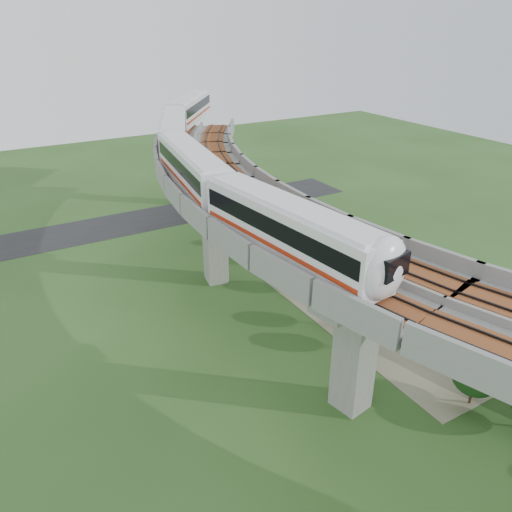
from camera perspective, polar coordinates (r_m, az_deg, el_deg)
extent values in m
plane|color=#2D4E1F|center=(42.66, 0.59, -8.81)|extent=(160.00, 160.00, 0.00)
cube|color=gray|center=(49.02, 16.10, -4.93)|extent=(18.00, 26.00, 0.04)
cube|color=#232326|center=(67.29, -12.59, 4.06)|extent=(60.00, 8.00, 0.03)
cube|color=#99968E|center=(70.52, -6.31, 9.14)|extent=(2.86, 2.93, 8.40)
cube|color=#99968E|center=(69.31, -6.51, 12.94)|extent=(7.21, 5.74, 1.20)
cube|color=#99968E|center=(49.04, -4.69, 1.59)|extent=(2.35, 2.51, 8.40)
cube|color=#99968E|center=(47.28, -4.90, 6.91)|extent=(7.31, 3.58, 1.20)
cube|color=#99968E|center=(33.89, 11.19, -11.02)|extent=(2.35, 2.51, 8.40)
cube|color=#99968E|center=(31.29, 11.94, -3.95)|extent=(7.31, 3.58, 1.20)
cube|color=gray|center=(63.25, -7.02, 12.61)|extent=(16.42, 20.91, 0.80)
cube|color=gray|center=(63.43, -11.05, 13.20)|extent=(8.66, 17.08, 1.00)
cube|color=gray|center=(62.97, -3.05, 13.54)|extent=(8.66, 17.08, 1.00)
cube|color=brown|center=(63.30, -9.08, 12.92)|extent=(10.68, 18.08, 0.12)
cube|color=black|center=(63.28, -9.09, 13.03)|extent=(9.69, 17.59, 0.12)
cube|color=brown|center=(63.07, -5.00, 13.09)|extent=(10.68, 18.08, 0.12)
cube|color=black|center=(63.04, -5.00, 13.20)|extent=(9.69, 17.59, 0.12)
cube|color=gray|center=(45.77, -4.48, 7.60)|extent=(11.77, 20.03, 0.80)
cube|color=gray|center=(44.50, -9.86, 7.98)|extent=(3.22, 18.71, 1.00)
cube|color=gray|center=(46.86, 0.57, 9.27)|extent=(3.22, 18.71, 1.00)
cube|color=brown|center=(45.07, -7.20, 7.80)|extent=(5.44, 19.05, 0.12)
cube|color=black|center=(45.04, -7.21, 7.95)|extent=(4.35, 18.88, 0.12)
cube|color=brown|center=(46.28, -1.88, 8.47)|extent=(5.44, 19.05, 0.12)
cube|color=black|center=(46.24, -1.88, 8.61)|extent=(4.35, 18.88, 0.12)
cube|color=gray|center=(31.53, 10.28, -1.49)|extent=(11.77, 20.03, 0.80)
cube|color=gray|center=(28.31, 4.62, -2.39)|extent=(3.22, 18.71, 1.00)
cube|color=gray|center=(34.27, 15.18, 1.95)|extent=(3.22, 18.71, 1.00)
cube|color=brown|center=(29.85, 7.54, -1.93)|extent=(5.44, 19.05, 0.12)
cube|color=black|center=(29.79, 7.55, -1.72)|extent=(4.35, 18.88, 0.12)
cube|color=brown|center=(32.89, 12.89, 0.35)|extent=(5.44, 19.05, 0.12)
cube|color=black|center=(32.84, 12.91, 0.53)|extent=(4.35, 18.88, 0.12)
cube|color=white|center=(31.11, 3.76, 3.06)|extent=(4.23, 15.20, 3.20)
cube|color=white|center=(30.49, 3.86, 6.01)|extent=(3.62, 14.40, 0.22)
cube|color=black|center=(30.94, 3.79, 3.83)|extent=(4.23, 14.61, 1.15)
cube|color=#AF2D11|center=(31.40, 3.72, 1.80)|extent=(4.23, 14.61, 0.30)
cube|color=black|center=(31.70, 3.69, 0.63)|extent=(3.20, 12.88, 0.28)
cube|color=white|center=(44.26, -7.22, 9.87)|extent=(4.88, 15.23, 3.20)
cube|color=white|center=(43.83, -7.34, 12.01)|extent=(4.23, 14.41, 0.22)
cube|color=black|center=(44.14, -7.25, 10.44)|extent=(4.85, 14.65, 1.15)
cube|color=#AF2D11|center=(44.47, -7.16, 8.95)|extent=(4.85, 14.65, 0.30)
cube|color=black|center=(44.68, -7.11, 8.08)|extent=(3.75, 12.89, 0.28)
cube|color=white|center=(59.30, -9.37, 13.80)|extent=(8.31, 14.87, 3.20)
cube|color=white|center=(58.98, -9.49, 15.42)|extent=(7.52, 13.97, 0.22)
cube|color=black|center=(59.21, -9.40, 14.23)|extent=(8.13, 14.34, 1.15)
cube|color=#AF2D11|center=(59.46, -9.32, 13.10)|extent=(8.13, 14.34, 0.30)
cube|color=black|center=(59.61, -9.27, 12.43)|extent=(6.70, 12.49, 0.28)
cube|color=white|center=(74.45, -7.57, 16.32)|extent=(11.22, 13.58, 3.20)
cube|color=white|center=(74.20, -7.65, 17.61)|extent=(10.34, 12.66, 0.22)
cube|color=black|center=(74.38, -7.59, 16.66)|extent=(10.90, 13.14, 1.15)
cube|color=#AF2D11|center=(74.58, -7.54, 15.75)|extent=(10.90, 13.14, 0.30)
cube|color=black|center=(74.70, -7.51, 15.22)|extent=(9.22, 11.31, 0.28)
ellipsoid|color=white|center=(26.73, 14.40, -1.38)|extent=(3.64, 2.50, 3.64)
cylinder|color=#2D382D|center=(62.54, 1.23, 3.74)|extent=(0.08, 0.08, 1.50)
cube|color=#2D382D|center=(60.30, 1.66, 2.87)|extent=(1.69, 4.77, 1.40)
cylinder|color=#2D382D|center=(58.10, 2.24, 1.94)|extent=(0.08, 0.08, 1.50)
cube|color=#2D382D|center=(55.96, 2.98, 0.95)|extent=(1.23, 4.91, 1.40)
cylinder|color=#2D382D|center=(53.88, 3.90, -0.10)|extent=(0.08, 0.08, 1.50)
cube|color=#2D382D|center=(51.88, 5.01, -1.22)|extent=(0.75, 4.99, 1.40)
cylinder|color=#2D382D|center=(49.97, 6.34, -2.40)|extent=(0.08, 0.08, 1.50)
cube|color=#2D382D|center=(48.18, 7.88, -3.64)|extent=(0.27, 5.04, 1.40)
cylinder|color=#2D382D|center=(46.51, 9.67, -4.94)|extent=(0.08, 0.08, 1.50)
cube|color=#2D382D|center=(44.98, 11.71, -6.28)|extent=(0.27, 5.04, 1.40)
cylinder|color=#2D382D|center=(43.62, 14.02, -7.65)|extent=(0.08, 0.08, 1.50)
cube|color=#2D382D|center=(42.43, 16.58, -9.04)|extent=(0.75, 4.99, 1.40)
cylinder|color=#2D382D|center=(41.45, 19.40, -10.42)|extent=(0.08, 0.08, 1.50)
cube|color=#2D382D|center=(40.69, 22.45, -11.75)|extent=(1.23, 4.91, 1.40)
cylinder|color=#2D382D|center=(40.15, 25.70, -13.02)|extent=(0.08, 0.08, 1.50)
cylinder|color=#382314|center=(66.55, -1.11, 4.97)|extent=(0.18, 0.18, 1.14)
ellipsoid|color=#133E15|center=(66.03, -1.12, 6.20)|extent=(3.18, 3.18, 2.70)
cylinder|color=#382314|center=(57.69, -0.49, 1.71)|extent=(0.18, 0.18, 1.38)
ellipsoid|color=#133E15|center=(57.19, -0.49, 2.86)|extent=(1.89, 1.89, 1.61)
cylinder|color=#382314|center=(53.99, 2.33, -0.31)|extent=(0.18, 0.18, 0.99)
ellipsoid|color=#133E15|center=(53.46, 2.35, 0.88)|extent=(2.47, 2.47, 2.10)
cylinder|color=#382314|center=(48.77, 4.65, -3.44)|extent=(0.18, 0.18, 0.96)
ellipsoid|color=#133E15|center=(48.18, 4.70, -2.17)|extent=(2.47, 2.47, 2.10)
cylinder|color=#382314|center=(43.71, 8.93, -6.97)|extent=(0.18, 0.18, 1.61)
ellipsoid|color=#133E15|center=(42.91, 9.07, -5.25)|extent=(2.45, 2.45, 2.08)
cylinder|color=#382314|center=(41.19, 12.59, -9.48)|extent=(0.18, 0.18, 1.73)
ellipsoid|color=#133E15|center=(40.29, 12.81, -7.57)|extent=(2.58, 2.58, 2.20)
cylinder|color=#382314|center=(38.53, 23.36, -14.40)|extent=(0.18, 0.18, 1.40)
ellipsoid|color=#133E15|center=(37.55, 23.80, -12.47)|extent=(3.09, 3.09, 2.63)
imported|color=white|center=(42.19, 23.80, -10.80)|extent=(2.00, 3.59, 1.15)
imported|color=#B61018|center=(48.07, 16.23, -4.77)|extent=(3.18, 3.48, 1.16)
imported|color=black|center=(56.22, 10.99, 0.55)|extent=(4.76, 2.38, 1.33)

